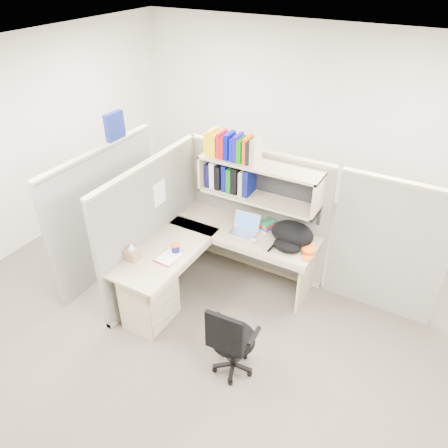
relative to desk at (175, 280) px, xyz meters
The scene contains 14 objects.
ground 0.66m from the desk, 35.01° to the left, with size 6.00×6.00×0.00m, color #3B352D.
room_shell 1.28m from the desk, 35.01° to the left, with size 6.00×6.00×6.00m.
cubicle 0.88m from the desk, 86.86° to the left, with size 3.79×1.84×1.95m.
desk is the anchor object (origin of this frame).
laptop 0.99m from the desk, 62.44° to the left, with size 0.31×0.31×0.22m, color silver, non-canonical shape.
backpack 1.35m from the desk, 39.40° to the left, with size 0.48×0.37×0.28m, color black, non-canonical shape.
orange_cap 1.50m from the desk, 34.16° to the left, with size 0.17×0.20×0.09m, color #DA5613, non-canonical shape.
snack_canister 0.37m from the desk, 115.38° to the left, with size 0.09×0.09×0.09m.
tissue_box 0.59m from the desk, 151.74° to the right, with size 0.13×0.13×0.21m, color #977155, non-canonical shape.
mouse 0.98m from the desk, 50.42° to the left, with size 0.09×0.06×0.03m, color #8DAFC8.
paper_cup 1.15m from the desk, 68.45° to the left, with size 0.06×0.06×0.09m, color silver.
book_stack 1.25m from the desk, 58.93° to the left, with size 0.16×0.21×0.10m, color gray, non-canonical shape.
loose_paper 0.30m from the desk, 168.03° to the left, with size 0.20×0.27×0.00m, color white, non-canonical shape.
task_chair 1.07m from the desk, 25.68° to the right, with size 0.47×0.43×0.88m.
Camera 1 is at (1.88, -3.24, 3.58)m, focal length 35.00 mm.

